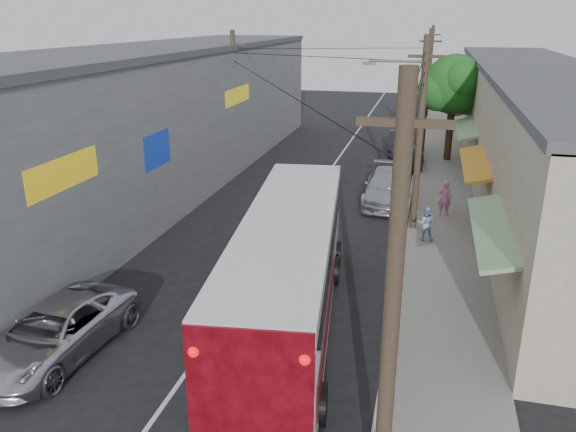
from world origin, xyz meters
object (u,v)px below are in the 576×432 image
object	(u,v)px
parked_suv	(387,187)
parked_car_far	(401,143)
coach_bus	(289,270)
jeepney	(55,331)
pedestrian_far	(426,223)
pedestrian_near	(445,198)
parked_car_mid	(411,157)

from	to	relation	value
parked_suv	parked_car_far	world-z (taller)	parked_suv
coach_bus	jeepney	size ratio (longest dim) A/B	2.37
pedestrian_far	jeepney	bearing A→B (deg)	43.63
parked_car_far	pedestrian_near	xyz separation A→B (m)	(2.68, -12.36, 0.20)
jeepney	parked_car_mid	world-z (taller)	jeepney
parked_suv	pedestrian_near	bearing A→B (deg)	-32.33
coach_bus	pedestrian_far	xyz separation A→B (m)	(3.76, 7.54, -0.94)
coach_bus	parked_car_mid	world-z (taller)	coach_bus
pedestrian_near	pedestrian_far	distance (m)	3.42
parked_car_far	pedestrian_near	world-z (taller)	pedestrian_near
parked_car_far	pedestrian_far	xyz separation A→B (m)	(1.92, -15.69, 0.11)
parked_car_far	jeepney	bearing A→B (deg)	-109.40
pedestrian_far	pedestrian_near	bearing A→B (deg)	-107.76
parked_car_mid	pedestrian_near	world-z (taller)	pedestrian_near
coach_bus	jeepney	world-z (taller)	coach_bus
parked_car_mid	pedestrian_far	size ratio (longest dim) A/B	2.63
coach_bus	parked_suv	distance (m)	12.71
parked_suv	pedestrian_far	xyz separation A→B (m)	(1.92, -4.99, 0.06)
jeepney	pedestrian_near	bearing A→B (deg)	58.52
coach_bus	jeepney	distance (m)	6.54
jeepney	parked_suv	size ratio (longest dim) A/B	0.95
parked_suv	parked_car_mid	xyz separation A→B (m)	(0.80, 7.27, -0.14)
coach_bus	parked_suv	size ratio (longest dim) A/B	2.25
parked_car_mid	parked_car_far	xyz separation A→B (m)	(-0.80, 3.43, 0.09)
jeepney	parked_suv	bearing A→B (deg)	68.97
pedestrian_near	coach_bus	bearing A→B (deg)	69.87
pedestrian_far	parked_car_far	bearing A→B (deg)	-87.87
pedestrian_near	pedestrian_far	bearing A→B (deg)	79.56
parked_suv	coach_bus	bearing A→B (deg)	-99.08
pedestrian_near	pedestrian_far	world-z (taller)	pedestrian_near
coach_bus	pedestrian_far	size ratio (longest dim) A/B	8.44
parked_car_mid	pedestrian_near	xyz separation A→B (m)	(1.88, -8.93, 0.29)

